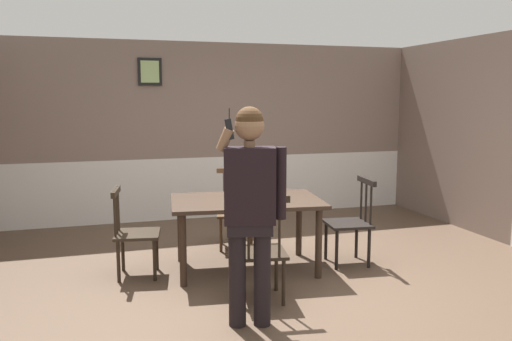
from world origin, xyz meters
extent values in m
plane|color=brown|center=(0.00, 0.00, 0.00)|extent=(7.19, 7.19, 0.00)
cube|color=gray|center=(0.00, 3.05, 1.80)|extent=(6.54, 0.12, 1.72)
cube|color=white|center=(0.00, 3.06, 0.47)|extent=(6.54, 0.14, 0.94)
cube|color=white|center=(0.00, 3.03, 0.94)|extent=(6.54, 0.05, 0.06)
cube|color=black|center=(-0.93, 2.97, 2.21)|extent=(0.34, 0.03, 0.39)
cube|color=#ACCC84|center=(-0.93, 2.96, 2.21)|extent=(0.26, 0.01, 0.31)
cube|color=#38281E|center=(-0.20, 0.46, 0.75)|extent=(1.68, 1.17, 0.04)
cylinder|color=#38281E|center=(-0.93, 0.15, 0.37)|extent=(0.07, 0.07, 0.73)
cylinder|color=#38281E|center=(0.43, -0.01, 0.37)|extent=(0.07, 0.07, 0.73)
cylinder|color=#38281E|center=(-0.84, 0.94, 0.37)|extent=(0.07, 0.07, 0.73)
cylinder|color=#38281E|center=(0.53, 0.77, 0.37)|extent=(0.07, 0.07, 0.73)
cube|color=#513823|center=(-0.10, 1.30, 0.43)|extent=(0.55, 0.55, 0.03)
cube|color=#513823|center=(-0.05, 1.51, 0.93)|extent=(0.46, 0.14, 0.06)
cylinder|color=#513823|center=(0.08, 1.47, 0.70)|extent=(0.02, 0.02, 0.52)
cylinder|color=#513823|center=(-0.05, 1.51, 0.70)|extent=(0.02, 0.02, 0.52)
cylinder|color=#513823|center=(-0.19, 1.54, 0.70)|extent=(0.02, 0.02, 0.52)
cylinder|color=#513823|center=(0.04, 1.08, 0.21)|extent=(0.04, 0.04, 0.41)
cylinder|color=#513823|center=(-0.32, 1.16, 0.21)|extent=(0.04, 0.04, 0.41)
cylinder|color=#513823|center=(0.12, 1.44, 0.21)|extent=(0.04, 0.04, 0.41)
cylinder|color=#513823|center=(-0.24, 1.52, 0.21)|extent=(0.04, 0.04, 0.41)
cube|color=black|center=(0.93, 0.33, 0.46)|extent=(0.51, 0.51, 0.03)
cube|color=black|center=(1.14, 0.30, 0.93)|extent=(0.09, 0.46, 0.06)
cylinder|color=black|center=(1.12, 0.16, 0.71)|extent=(0.02, 0.02, 0.49)
cylinder|color=black|center=(1.14, 0.30, 0.71)|extent=(0.02, 0.02, 0.49)
cylinder|color=black|center=(1.15, 0.44, 0.71)|extent=(0.02, 0.02, 0.49)
cylinder|color=black|center=(0.72, 0.16, 0.22)|extent=(0.04, 0.04, 0.44)
cylinder|color=black|center=(0.76, 0.53, 0.22)|extent=(0.04, 0.04, 0.44)
cylinder|color=black|center=(1.09, 0.12, 0.22)|extent=(0.04, 0.04, 0.44)
cylinder|color=black|center=(1.13, 0.49, 0.22)|extent=(0.04, 0.04, 0.44)
cube|color=#2D2319|center=(-1.33, 0.60, 0.44)|extent=(0.51, 0.51, 0.03)
cube|color=#2D2319|center=(-1.53, 0.63, 0.89)|extent=(0.11, 0.45, 0.06)
cylinder|color=#2D2319|center=(-1.51, 0.77, 0.69)|extent=(0.02, 0.02, 0.46)
cylinder|color=#2D2319|center=(-1.53, 0.63, 0.69)|extent=(0.02, 0.02, 0.46)
cylinder|color=#2D2319|center=(-1.55, 0.50, 0.69)|extent=(0.02, 0.02, 0.46)
cylinder|color=#2D2319|center=(-1.12, 0.75, 0.21)|extent=(0.04, 0.04, 0.43)
cylinder|color=#2D2319|center=(-1.18, 0.39, 0.21)|extent=(0.04, 0.04, 0.43)
cylinder|color=#2D2319|center=(-1.48, 0.81, 0.21)|extent=(0.04, 0.04, 0.43)
cylinder|color=#2D2319|center=(-1.54, 0.45, 0.21)|extent=(0.04, 0.04, 0.43)
cube|color=#2D2319|center=(-0.30, -0.38, 0.44)|extent=(0.51, 0.51, 0.03)
cube|color=#2D2319|center=(-0.34, -0.58, 0.97)|extent=(0.45, 0.11, 0.06)
cylinder|color=#2D2319|center=(-0.47, -0.56, 0.73)|extent=(0.02, 0.02, 0.55)
cylinder|color=#2D2319|center=(-0.34, -0.58, 0.73)|extent=(0.02, 0.02, 0.55)
cylinder|color=#2D2319|center=(-0.20, -0.60, 0.73)|extent=(0.02, 0.02, 0.55)
cylinder|color=#2D2319|center=(-0.45, -0.17, 0.21)|extent=(0.04, 0.04, 0.43)
cylinder|color=#2D2319|center=(-0.10, -0.23, 0.21)|extent=(0.04, 0.04, 0.43)
cylinder|color=#2D2319|center=(-0.51, -0.53, 0.21)|extent=(0.04, 0.04, 0.43)
cylinder|color=#2D2319|center=(-0.15, -0.58, 0.21)|extent=(0.04, 0.04, 0.43)
cylinder|color=black|center=(-0.45, -0.90, 0.43)|extent=(0.14, 0.14, 0.85)
cylinder|color=black|center=(-0.65, -0.85, 0.43)|extent=(0.14, 0.14, 0.85)
cube|color=black|center=(-0.55, -0.87, 0.82)|extent=(0.40, 0.28, 0.12)
cube|color=black|center=(-0.55, -0.87, 1.16)|extent=(0.44, 0.31, 0.61)
cylinder|color=black|center=(-0.31, -0.93, 1.17)|extent=(0.09, 0.09, 0.57)
cylinder|color=#936B4C|center=(-0.74, -0.84, 1.52)|extent=(0.17, 0.15, 0.20)
cylinder|color=#936B4C|center=(-0.55, -0.87, 1.48)|extent=(0.09, 0.09, 0.05)
sphere|color=#936B4C|center=(-0.55, -0.87, 1.62)|extent=(0.23, 0.23, 0.23)
sphere|color=#472D19|center=(-0.55, -0.87, 1.67)|extent=(0.22, 0.22, 0.22)
cube|color=black|center=(-0.71, -0.87, 1.60)|extent=(0.08, 0.05, 0.17)
cylinder|color=black|center=(-0.71, -0.87, 1.72)|extent=(0.01, 0.01, 0.08)
camera|label=1|loc=(-1.67, -4.72, 1.84)|focal=36.27mm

